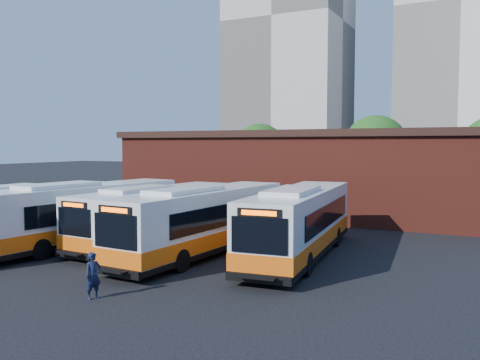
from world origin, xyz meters
The scene contains 12 objects.
ground centered at (0.00, 0.00, 0.00)m, with size 220.00×220.00×0.00m, color black.
bus_farwest centered at (-10.92, 1.88, 1.43)m, with size 2.71×11.62×3.15m.
bus_west centered at (-6.70, 1.88, 1.55)m, with size 3.99×12.72×3.42m.
bus_midwest centered at (-3.59, 4.09, 1.44)m, with size 3.08×11.77×3.17m.
bus_mideast centered at (0.23, 2.81, 1.54)m, with size 3.35×12.57×3.39m.
bus_east centered at (4.63, 4.43, 1.55)m, with size 3.78×12.71×3.42m.
transit_worker centered at (0.50, -5.07, 0.82)m, with size 0.60×0.39×1.64m, color #121935.
depot_building centered at (0.00, 20.00, 3.26)m, with size 28.60×12.60×6.40m.
tree_west centered at (-10.00, 32.00, 4.64)m, with size 6.00×6.00×7.65m.
tree_mid centered at (2.00, 34.00, 5.08)m, with size 6.56×6.56×8.36m.
tower_left centered at (-22.00, 72.00, 27.84)m, with size 20.00×18.00×56.20m.
tower_center centered at (7.00, 86.00, 30.34)m, with size 22.00×20.00×61.20m.
Camera 1 is at (12.86, -18.30, 5.38)m, focal length 38.00 mm.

